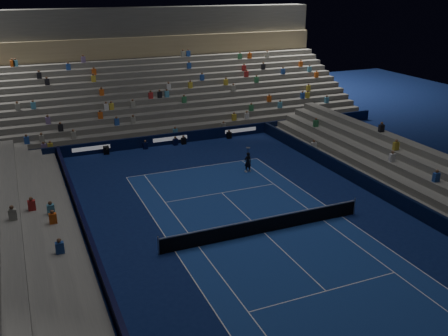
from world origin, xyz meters
TOP-DOWN VIEW (x-y plane):
  - ground at (0.00, 0.00)m, footprint 90.00×90.00m
  - court_surface at (0.00, 0.00)m, footprint 10.97×23.77m
  - sponsor_barrier_far at (0.00, 18.50)m, footprint 44.00×0.25m
  - sponsor_barrier_east at (9.70, 0.00)m, footprint 0.25×37.00m
  - sponsor_barrier_west at (-9.70, 0.00)m, footprint 0.25×37.00m
  - grandstand_main at (0.00, 27.90)m, footprint 44.00×15.20m
  - grandstand_east at (13.17, 0.00)m, footprint 5.00×37.00m
  - grandstand_west at (-13.17, 0.00)m, footprint 5.00×37.00m
  - tennis_net at (0.00, 0.00)m, footprint 12.90×0.10m
  - tennis_player at (3.46, 9.44)m, footprint 0.59×0.39m
  - broadcast_camera at (-5.81, 18.05)m, footprint 0.54×0.97m

SIDE VIEW (x-z plane):
  - ground at x=0.00m, z-range 0.00..0.00m
  - court_surface at x=0.00m, z-range 0.00..0.01m
  - broadcast_camera at x=-5.81m, z-range 0.01..0.65m
  - sponsor_barrier_far at x=0.00m, z-range 0.00..1.00m
  - sponsor_barrier_east at x=9.70m, z-range 0.00..1.00m
  - sponsor_barrier_west at x=-9.70m, z-range 0.00..1.00m
  - tennis_net at x=0.00m, z-range -0.05..1.05m
  - tennis_player at x=3.46m, z-range 0.00..1.58m
  - grandstand_east at x=13.17m, z-range -0.33..2.17m
  - grandstand_west at x=-13.17m, z-range -0.33..2.17m
  - grandstand_main at x=0.00m, z-range -2.22..8.98m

